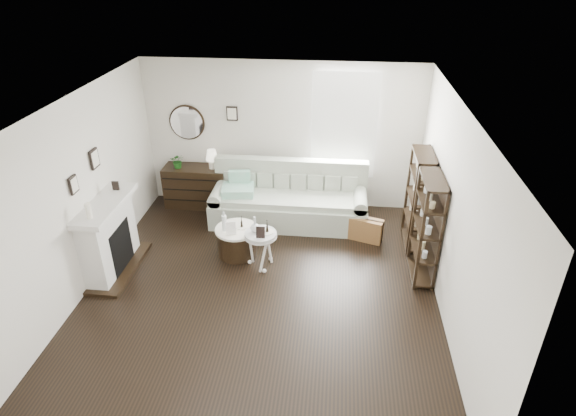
# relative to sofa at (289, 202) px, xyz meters

# --- Properties ---
(room) EXTENTS (5.50, 5.50, 5.50)m
(room) POSITION_rel_sofa_xyz_m (0.54, 0.62, 1.24)
(room) COLOR black
(room) RESTS_ON ground
(fireplace) EXTENTS (0.50, 1.40, 1.84)m
(fireplace) POSITION_rel_sofa_xyz_m (-2.51, -1.78, 0.19)
(fireplace) COLOR silver
(fireplace) RESTS_ON ground
(shelf_unit_far) EXTENTS (0.30, 0.80, 1.60)m
(shelf_unit_far) POSITION_rel_sofa_xyz_m (2.13, -0.53, 0.45)
(shelf_unit_far) COLOR black
(shelf_unit_far) RESTS_ON ground
(shelf_unit_near) EXTENTS (0.30, 0.80, 1.60)m
(shelf_unit_near) POSITION_rel_sofa_xyz_m (2.13, -1.43, 0.45)
(shelf_unit_near) COLOR black
(shelf_unit_near) RESTS_ON ground
(sofa) EXTENTS (2.74, 0.95, 1.06)m
(sofa) POSITION_rel_sofa_xyz_m (0.00, 0.00, 0.00)
(sofa) COLOR #9FA795
(sofa) RESTS_ON ground
(quilt) EXTENTS (0.60, 0.51, 0.14)m
(quilt) POSITION_rel_sofa_xyz_m (-0.89, -0.14, 0.27)
(quilt) COLOR #228058
(quilt) RESTS_ON sofa
(suitcase) EXTENTS (0.63, 0.38, 0.40)m
(suitcase) POSITION_rel_sofa_xyz_m (1.33, -0.54, -0.15)
(suitcase) COLOR brown
(suitcase) RESTS_ON ground
(dresser) EXTENTS (1.17, 0.50, 0.78)m
(dresser) POSITION_rel_sofa_xyz_m (-1.80, 0.39, 0.04)
(dresser) COLOR black
(dresser) RESTS_ON ground
(table_lamp) EXTENTS (0.25, 0.25, 0.36)m
(table_lamp) POSITION_rel_sofa_xyz_m (-1.46, 0.39, 0.61)
(table_lamp) COLOR beige
(table_lamp) RESTS_ON dresser
(potted_plant) EXTENTS (0.29, 0.27, 0.28)m
(potted_plant) POSITION_rel_sofa_xyz_m (-2.09, 0.34, 0.57)
(potted_plant) COLOR #194F16
(potted_plant) RESTS_ON dresser
(drum_table) EXTENTS (0.68, 0.68, 0.47)m
(drum_table) POSITION_rel_sofa_xyz_m (-0.71, -1.19, -0.11)
(drum_table) COLOR black
(drum_table) RESTS_ON ground
(pedestal_table) EXTENTS (0.50, 0.50, 0.60)m
(pedestal_table) POSITION_rel_sofa_xyz_m (-0.28, -1.47, 0.20)
(pedestal_table) COLOR silver
(pedestal_table) RESTS_ON ground
(eiffel_drum) EXTENTS (0.12, 0.12, 0.17)m
(eiffel_drum) POSITION_rel_sofa_xyz_m (-0.64, -1.14, 0.21)
(eiffel_drum) COLOR black
(eiffel_drum) RESTS_ON drum_table
(bottle_drum) EXTENTS (0.08, 0.08, 0.33)m
(bottle_drum) POSITION_rel_sofa_xyz_m (-0.89, -1.26, 0.29)
(bottle_drum) COLOR silver
(bottle_drum) RESTS_ON drum_table
(card_frame_drum) EXTENTS (0.17, 0.10, 0.21)m
(card_frame_drum) POSITION_rel_sofa_xyz_m (-0.76, -1.36, 0.23)
(card_frame_drum) COLOR white
(card_frame_drum) RESTS_ON drum_table
(eiffel_ped) EXTENTS (0.12, 0.12, 0.19)m
(eiffel_ped) POSITION_rel_sofa_xyz_m (-0.19, -1.44, 0.34)
(eiffel_ped) COLOR black
(eiffel_ped) RESTS_ON pedestal_table
(flask_ped) EXTENTS (0.14, 0.14, 0.26)m
(flask_ped) POSITION_rel_sofa_xyz_m (-0.37, -1.45, 0.38)
(flask_ped) COLOR silver
(flask_ped) RESTS_ON pedestal_table
(card_frame_ped) EXTENTS (0.13, 0.06, 0.18)m
(card_frame_ped) POSITION_rel_sofa_xyz_m (-0.26, -1.60, 0.33)
(card_frame_ped) COLOR black
(card_frame_ped) RESTS_ON pedestal_table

